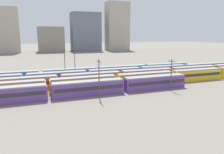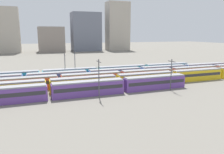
% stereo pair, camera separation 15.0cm
% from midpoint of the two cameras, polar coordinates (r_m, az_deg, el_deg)
% --- Properties ---
extents(ground_plane, '(600.00, 600.00, 0.00)m').
position_cam_midpoint_polar(ground_plane, '(63.67, -22.93, -3.40)').
color(ground_plane, slate).
extents(train_track_0, '(55.80, 3.06, 3.75)m').
position_cam_midpoint_polar(train_track_0, '(54.45, -6.25, -2.87)').
color(train_track_0, '#6B429E').
rests_on(train_track_0, ground_plane).
extents(train_track_1, '(112.50, 3.06, 3.75)m').
position_cam_midpoint_polar(train_track_1, '(70.98, 15.47, 0.12)').
color(train_track_1, yellow).
rests_on(train_track_1, ground_plane).
extents(train_track_2, '(93.60, 3.06, 3.75)m').
position_cam_midpoint_polar(train_track_2, '(72.13, 9.23, 0.56)').
color(train_track_2, '#BC4C38').
rests_on(train_track_2, ground_plane).
extents(train_track_3, '(93.60, 3.06, 3.75)m').
position_cam_midpoint_polar(train_track_3, '(72.84, 0.78, 0.81)').
color(train_track_3, '#4C70BC').
rests_on(train_track_3, ground_plane).
extents(train_track_4, '(74.70, 3.06, 3.75)m').
position_cam_midpoint_polar(train_track_4, '(76.24, -3.90, 1.26)').
color(train_track_4, teal).
rests_on(train_track_4, ground_plane).
extents(catenary_pole_0, '(0.24, 3.20, 8.52)m').
position_cam_midpoint_polar(catenary_pole_0, '(60.58, 15.22, 1.03)').
color(catenary_pole_0, '#4C4C51').
rests_on(catenary_pole_0, ground_plane).
extents(catenary_pole_1, '(0.24, 3.20, 8.66)m').
position_cam_midpoint_polar(catenary_pole_1, '(76.31, -12.33, 3.28)').
color(catenary_pole_1, '#4C4C51').
rests_on(catenary_pole_1, ground_plane).
extents(catenary_pole_2, '(0.24, 3.20, 9.36)m').
position_cam_midpoint_polar(catenary_pole_2, '(51.51, -3.51, 0.14)').
color(catenary_pole_2, '#4C4C51').
rests_on(catenary_pole_2, ground_plane).
extents(catenary_pole_3, '(0.24, 3.20, 9.09)m').
position_cam_midpoint_polar(catenary_pole_3, '(77.27, -9.78, 3.64)').
color(catenary_pole_3, '#4C4C51').
rests_on(catenary_pole_3, ground_plane).
extents(distant_building_1, '(20.36, 12.97, 35.61)m').
position_cam_midpoint_polar(distant_building_1, '(194.38, -26.23, 10.95)').
color(distant_building_1, '#B2A899').
rests_on(distant_building_1, ground_plane).
extents(distant_building_2, '(20.91, 19.68, 20.82)m').
position_cam_midpoint_polar(distant_building_2, '(194.08, -15.81, 9.49)').
color(distant_building_2, gray).
rests_on(distant_building_2, ground_plane).
extents(distant_building_3, '(24.99, 16.52, 33.44)m').
position_cam_midpoint_polar(distant_building_3, '(198.73, -6.98, 11.68)').
color(distant_building_3, slate).
rests_on(distant_building_3, ground_plane).
extents(distant_building_4, '(20.35, 13.79, 43.69)m').
position_cam_midpoint_polar(distant_building_4, '(207.86, 1.34, 13.15)').
color(distant_building_4, '#B2A899').
rests_on(distant_building_4, ground_plane).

